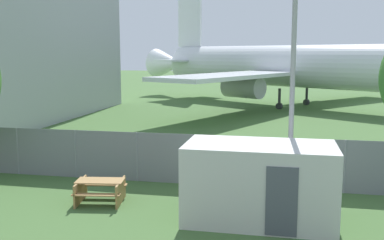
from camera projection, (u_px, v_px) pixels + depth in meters
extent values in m
cylinder|color=gray|center=(18.00, 151.00, 18.26)|extent=(0.07, 0.07, 1.92)
cylinder|color=gray|center=(76.00, 154.00, 17.75)|extent=(0.07, 0.07, 1.92)
cylinder|color=gray|center=(137.00, 157.00, 17.25)|extent=(0.07, 0.07, 1.92)
cylinder|color=gray|center=(202.00, 160.00, 16.74)|extent=(0.07, 0.07, 1.92)
cylinder|color=gray|center=(271.00, 163.00, 16.24)|extent=(0.07, 0.07, 1.92)
cylinder|color=gray|center=(345.00, 167.00, 15.74)|extent=(0.07, 0.07, 1.92)
cube|color=slate|center=(137.00, 157.00, 17.25)|extent=(56.00, 0.01, 1.92)
cylinder|color=silver|center=(310.00, 67.00, 39.69)|extent=(29.06, 21.04, 3.80)
cone|color=silver|center=(170.00, 63.00, 52.69)|extent=(5.85, 5.48, 3.42)
cube|color=silver|center=(342.00, 70.00, 47.32)|extent=(13.04, 13.90, 0.30)
cylinder|color=#939399|center=(328.00, 80.00, 46.18)|extent=(3.80, 3.32, 1.71)
cube|color=silver|center=(229.00, 76.00, 34.50)|extent=(10.36, 15.09, 0.30)
cylinder|color=#939399|center=(243.00, 87.00, 36.41)|extent=(3.80, 3.32, 1.71)
cube|color=silver|center=(190.00, 21.00, 49.66)|extent=(2.98, 2.09, 5.70)
cube|color=silver|center=(191.00, 60.00, 50.17)|extent=(7.16, 8.65, 0.20)
cylinder|color=#2D2D33|center=(307.00, 95.00, 42.84)|extent=(0.24, 0.24, 1.84)
cylinder|color=#2D2D33|center=(306.00, 102.00, 42.93)|extent=(0.63, 0.56, 0.56)
cylinder|color=#2D2D33|center=(279.00, 99.00, 39.65)|extent=(0.24, 0.24, 1.84)
cylinder|color=#2D2D33|center=(279.00, 106.00, 39.74)|extent=(0.63, 0.56, 0.56)
cube|color=silver|center=(260.00, 183.00, 13.10)|extent=(4.33, 2.30, 2.31)
cube|color=#4C515B|center=(282.00, 202.00, 11.88)|extent=(0.84, 0.03, 1.90)
cube|color=#A37A47|center=(100.00, 181.00, 14.79)|extent=(1.65, 0.99, 0.04)
cube|color=#A37A47|center=(105.00, 185.00, 15.38)|extent=(1.57, 0.51, 0.04)
cube|color=#A37A47|center=(96.00, 195.00, 14.28)|extent=(1.57, 0.51, 0.04)
cube|color=#A37A47|center=(121.00, 192.00, 14.81)|extent=(0.27, 1.39, 0.74)
cube|color=#A37A47|center=(80.00, 191.00, 14.87)|extent=(0.27, 1.39, 0.74)
cylinder|color=#99999E|center=(293.00, 81.00, 14.18)|extent=(0.16, 0.16, 8.06)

